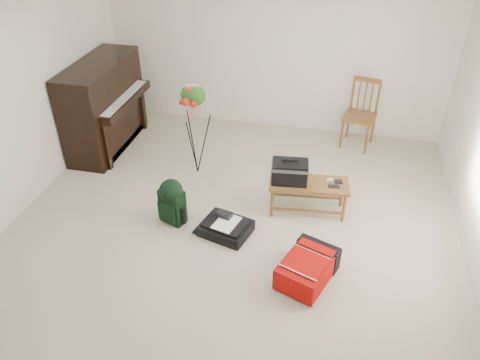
% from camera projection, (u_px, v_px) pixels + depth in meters
% --- Properties ---
extents(floor, '(5.00, 5.50, 0.01)m').
position_uv_depth(floor, '(229.00, 237.00, 5.19)').
color(floor, beige).
rests_on(floor, ground).
extents(ceiling, '(5.00, 5.50, 0.01)m').
position_uv_depth(ceiling, '(224.00, 4.00, 3.78)').
color(ceiling, white).
rests_on(ceiling, wall_back).
extents(wall_back, '(5.00, 0.04, 2.50)m').
position_uv_depth(wall_back, '(274.00, 47.00, 6.69)').
color(wall_back, white).
rests_on(wall_back, floor).
extents(piano, '(0.71, 1.50, 1.25)m').
position_uv_depth(piano, '(105.00, 107.00, 6.54)').
color(piano, black).
rests_on(piano, floor).
extents(bench, '(0.95, 0.47, 0.70)m').
position_uv_depth(bench, '(296.00, 174.00, 5.34)').
color(bench, brown).
rests_on(bench, floor).
extents(dining_chair, '(0.51, 0.51, 0.97)m').
position_uv_depth(dining_chair, '(360.00, 115.00, 6.63)').
color(dining_chair, brown).
rests_on(dining_chair, floor).
extents(red_suitcase, '(0.62, 0.76, 0.27)m').
position_uv_depth(red_suitcase, '(308.00, 265.00, 4.63)').
color(red_suitcase, red).
rests_on(red_suitcase, floor).
extents(black_duffel, '(0.62, 0.54, 0.22)m').
position_uv_depth(black_duffel, '(226.00, 227.00, 5.21)').
color(black_duffel, black).
rests_on(black_duffel, floor).
extents(green_backpack, '(0.32, 0.30, 0.56)m').
position_uv_depth(green_backpack, '(172.00, 200.00, 5.26)').
color(green_backpack, black).
rests_on(green_backpack, floor).
extents(flower_stand, '(0.50, 0.50, 1.28)m').
position_uv_depth(flower_stand, '(195.00, 130.00, 5.94)').
color(flower_stand, black).
rests_on(flower_stand, floor).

